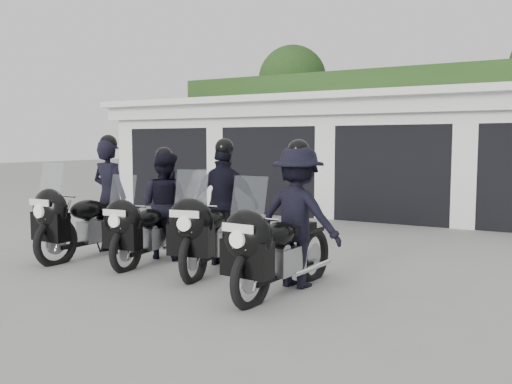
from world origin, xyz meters
The scene contains 7 objects.
ground centered at (0.00, 0.00, 0.00)m, with size 80.00×80.00×0.00m, color gray.
garage_block centered at (0.00, 8.06, 1.42)m, with size 16.40×6.80×2.96m.
background_vegetation centered at (0.37, 12.92, 2.77)m, with size 20.00×3.90×5.80m.
police_bike_a centered at (-3.18, -0.26, 0.79)m, with size 0.74×2.30×2.00m.
police_bike_b centered at (-2.07, -0.03, 0.76)m, with size 0.86×2.06×1.79m.
police_bike_c centered at (-0.98, 0.01, 0.82)m, with size 1.13×2.20×1.93m.
police_bike_d centered at (0.43, -0.55, 0.81)m, with size 1.19×2.19×1.91m.
Camera 1 is at (3.27, -6.49, 1.81)m, focal length 38.00 mm.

